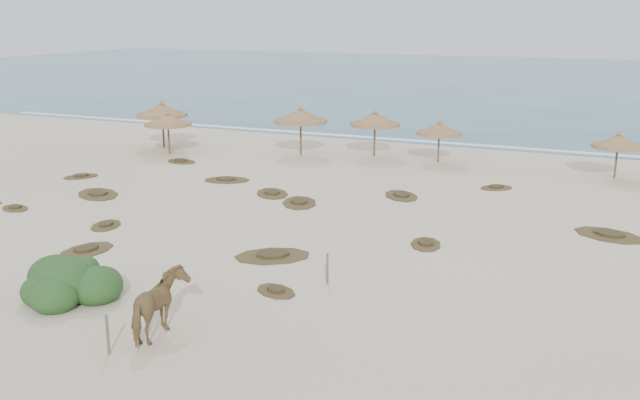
% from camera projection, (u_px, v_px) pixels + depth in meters
% --- Properties ---
extents(ground, '(160.00, 160.00, 0.00)m').
position_uv_depth(ground, '(204.00, 262.00, 24.23)').
color(ground, beige).
rests_on(ground, ground).
extents(ocean, '(200.00, 100.00, 0.01)m').
position_uv_depth(ocean, '(526.00, 80.00, 90.62)').
color(ocean, navy).
rests_on(ocean, ground).
extents(foam_line, '(70.00, 0.60, 0.01)m').
position_uv_depth(foam_line, '(418.00, 141.00, 47.25)').
color(foam_line, white).
rests_on(foam_line, ground).
extents(palapa_0, '(2.95, 2.95, 2.62)m').
position_uv_depth(palapa_0, '(168.00, 120.00, 42.47)').
color(palapa_0, brown).
rests_on(palapa_0, ground).
extents(palapa_1, '(4.09, 4.09, 2.97)m').
position_uv_depth(palapa_1, '(162.00, 111.00, 44.68)').
color(palapa_1, brown).
rests_on(palapa_1, ground).
extents(palapa_2, '(3.98, 3.98, 2.97)m').
position_uv_depth(palapa_2, '(301.00, 117.00, 42.10)').
color(palapa_2, brown).
rests_on(palapa_2, ground).
extents(palapa_3, '(3.94, 3.94, 2.79)m').
position_uv_depth(palapa_3, '(375.00, 120.00, 41.76)').
color(palapa_3, brown).
rests_on(palapa_3, ground).
extents(palapa_4, '(3.14, 3.14, 2.44)m').
position_uv_depth(palapa_4, '(439.00, 129.00, 40.08)').
color(palapa_4, brown).
rests_on(palapa_4, ground).
extents(palapa_5, '(2.88, 2.88, 2.45)m').
position_uv_depth(palapa_5, '(618.00, 142.00, 36.11)').
color(palapa_5, brown).
rests_on(palapa_5, ground).
extents(horse, '(1.26, 2.18, 1.73)m').
position_uv_depth(horse, '(159.00, 306.00, 18.45)').
color(horse, olive).
rests_on(horse, ground).
extents(fence_post_near, '(0.09, 0.09, 1.04)m').
position_uv_depth(fence_post_near, '(108.00, 335.00, 17.57)').
color(fence_post_near, brown).
rests_on(fence_post_near, ground).
extents(fence_post_far, '(0.08, 0.08, 1.02)m').
position_uv_depth(fence_post_far, '(327.00, 269.00, 22.16)').
color(fence_post_far, brown).
rests_on(fence_post_far, ground).
extents(bush, '(3.24, 2.86, 1.45)m').
position_uv_depth(bush, '(68.00, 283.00, 21.07)').
color(bush, '#285122').
rests_on(bush, ground).
extents(scrub_1, '(3.18, 2.92, 0.16)m').
position_uv_depth(scrub_1, '(98.00, 194.00, 33.22)').
color(scrub_1, brown).
rests_on(scrub_1, ground).
extents(scrub_2, '(1.56, 1.93, 0.16)m').
position_uv_depth(scrub_2, '(106.00, 225.00, 28.32)').
color(scrub_2, brown).
rests_on(scrub_2, ground).
extents(scrub_3, '(2.38, 2.76, 0.16)m').
position_uv_depth(scrub_3, '(299.00, 202.00, 31.72)').
color(scrub_3, brown).
rests_on(scrub_3, ground).
extents(scrub_4, '(1.49, 1.92, 0.16)m').
position_uv_depth(scrub_4, '(426.00, 244.00, 26.02)').
color(scrub_4, brown).
rests_on(scrub_4, ground).
extents(scrub_5, '(3.10, 2.56, 0.16)m').
position_uv_depth(scrub_5, '(609.00, 235.00, 27.09)').
color(scrub_5, brown).
rests_on(scrub_5, ground).
extents(scrub_6, '(2.10, 1.60, 0.16)m').
position_uv_depth(scrub_6, '(181.00, 161.00, 40.58)').
color(scrub_6, brown).
rests_on(scrub_6, ground).
extents(scrub_7, '(2.44, 2.63, 0.16)m').
position_uv_depth(scrub_7, '(401.00, 195.00, 32.94)').
color(scrub_7, brown).
rests_on(scrub_7, ground).
extents(scrub_8, '(1.90, 2.13, 0.16)m').
position_uv_depth(scrub_8, '(81.00, 176.00, 36.83)').
color(scrub_8, brown).
rests_on(scrub_8, ground).
extents(scrub_9, '(3.17, 2.91, 0.16)m').
position_uv_depth(scrub_9, '(273.00, 255.00, 24.77)').
color(scrub_9, brown).
rests_on(scrub_9, ground).
extents(scrub_10, '(1.94, 1.88, 0.16)m').
position_uv_depth(scrub_10, '(496.00, 187.00, 34.45)').
color(scrub_10, brown).
rests_on(scrub_10, ground).
extents(scrub_11, '(1.71, 2.33, 0.16)m').
position_uv_depth(scrub_11, '(86.00, 250.00, 25.36)').
color(scrub_11, brown).
rests_on(scrub_11, ground).
extents(scrub_12, '(1.71, 1.45, 0.16)m').
position_uv_depth(scrub_12, '(276.00, 291.00, 21.62)').
color(scrub_12, brown).
rests_on(scrub_12, ground).
extents(scrub_13, '(2.51, 2.62, 0.16)m').
position_uv_depth(scrub_13, '(272.00, 193.00, 33.35)').
color(scrub_13, brown).
rests_on(scrub_13, ground).
extents(scrub_14, '(1.71, 1.41, 0.16)m').
position_uv_depth(scrub_14, '(15.00, 208.00, 30.83)').
color(scrub_14, brown).
rests_on(scrub_14, ground).
extents(scrub_15, '(2.70, 2.20, 0.16)m').
position_uv_depth(scrub_15, '(227.00, 180.00, 36.06)').
color(scrub_15, brown).
rests_on(scrub_15, ground).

